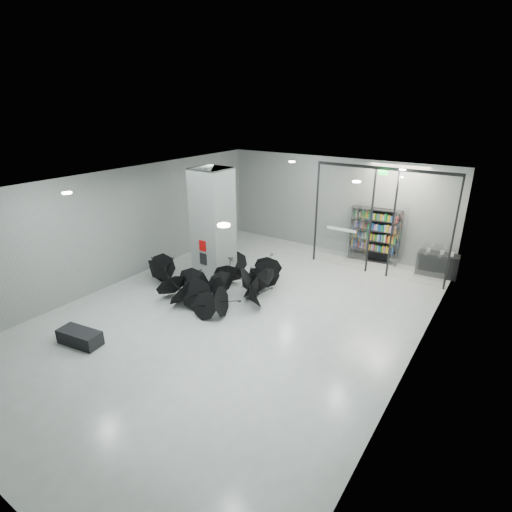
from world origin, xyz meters
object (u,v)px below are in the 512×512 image
Objects in this scene: column at (213,224)px; umbrella_cluster at (217,286)px; bench at (80,337)px; bookshelf at (375,235)px; shop_counter at (437,264)px.

column is 2.36m from umbrella_cluster.
bookshelf is (4.53, 10.33, 0.89)m from bench.
bookshelf is at bearing 172.01° from shop_counter.
bookshelf is 0.41× the size of umbrella_cluster.
bookshelf is 1.52× the size of shop_counter.
umbrella_cluster is (1.11, -1.22, -1.69)m from column.
shop_counter is 8.24m from umbrella_cluster.
shop_counter is (6.92, 4.62, -1.57)m from column.
bookshelf is at bearing 57.46° from bench.
shop_counter is 0.27× the size of umbrella_cluster.
umbrella_cluster reaches higher than shop_counter.
column reaches higher than umbrella_cluster.
column is at bearing -151.27° from shop_counter.
bench is at bearing -105.59° from umbrella_cluster.
column is 5.86m from bench.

